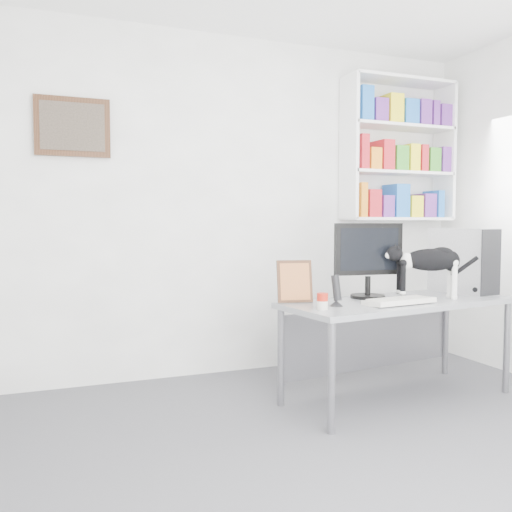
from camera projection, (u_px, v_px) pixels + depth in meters
name	position (u px, v px, depth m)	size (l,w,h in m)	color
room	(387.00, 194.00, 2.54)	(4.01, 4.01, 2.70)	#4D4E52
bookshelf	(399.00, 150.00, 4.73)	(1.03, 0.28, 1.24)	white
wall_art	(73.00, 127.00, 3.86)	(0.52, 0.04, 0.42)	#4F2C19
desk	(398.00, 349.00, 3.72)	(1.65, 0.64, 0.69)	gray
monitor	(368.00, 260.00, 3.78)	(0.50, 0.24, 0.54)	black
keyboard	(399.00, 301.00, 3.52)	(0.48, 0.18, 0.04)	silver
pc_tower	(463.00, 260.00, 4.08)	(0.22, 0.49, 0.49)	silver
speaker	(336.00, 290.00, 3.42)	(0.09, 0.09, 0.21)	black
leaning_print	(295.00, 281.00, 3.58)	(0.23, 0.09, 0.29)	#4F2C19
soup_can	(322.00, 301.00, 3.30)	(0.07, 0.07, 0.10)	#B41D0F
cat	(429.00, 273.00, 3.75)	(0.59, 0.16, 0.37)	black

